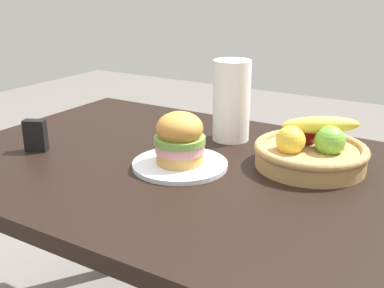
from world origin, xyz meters
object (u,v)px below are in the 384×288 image
(plate, at_px, (180,164))
(fruit_basket, at_px, (311,150))
(paper_towel_roll, at_px, (232,101))
(sandwich, at_px, (180,138))
(napkin_holder, at_px, (35,136))

(plate, bearing_deg, fruit_basket, 31.26)
(paper_towel_roll, bearing_deg, sandwich, -92.54)
(sandwich, distance_m, fruit_basket, 0.34)
(sandwich, distance_m, paper_towel_roll, 0.27)
(napkin_holder, bearing_deg, fruit_basket, -3.82)
(fruit_basket, relative_size, napkin_holder, 3.22)
(paper_towel_roll, relative_size, napkin_holder, 2.67)
(fruit_basket, distance_m, napkin_holder, 0.75)
(sandwich, relative_size, fruit_basket, 0.46)
(paper_towel_roll, distance_m, napkin_holder, 0.57)
(plate, relative_size, fruit_basket, 0.85)
(napkin_holder, bearing_deg, paper_towel_roll, 15.69)
(paper_towel_roll, bearing_deg, fruit_basket, -18.70)
(fruit_basket, xyz_separation_m, paper_towel_roll, (-0.27, 0.09, 0.08))
(sandwich, distance_m, napkin_holder, 0.43)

